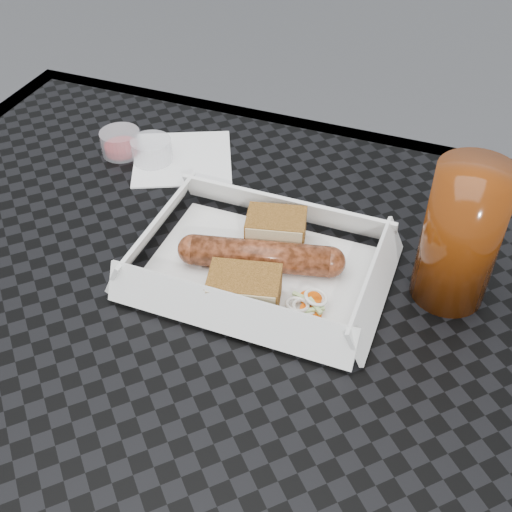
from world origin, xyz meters
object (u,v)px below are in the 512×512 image
Objects in this scene: bratwurst at (261,256)px; drink_glass at (461,236)px; patio_table at (165,368)px; food_tray at (260,270)px.

bratwurst is 1.15× the size of drink_glass.
drink_glass reaches higher than bratwurst.
bratwurst reaches higher than patio_table.
food_tray is 1.33× the size of bratwurst.
food_tray is (0.07, 0.09, 0.08)m from patio_table.
bratwurst is (0.07, 0.10, 0.10)m from patio_table.
patio_table is 3.64× the size of food_tray.
patio_table is 0.14m from food_tray.
food_tray is at bearing -93.45° from bratwurst.
patio_table is 0.32m from drink_glass.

